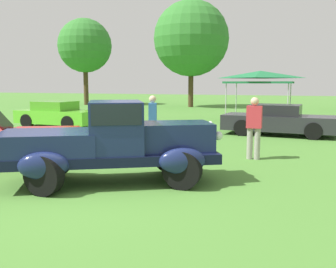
{
  "coord_description": "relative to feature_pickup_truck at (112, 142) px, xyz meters",
  "views": [
    {
      "loc": [
        3.71,
        -6.24,
        2.06
      ],
      "look_at": [
        0.59,
        2.3,
        0.83
      ],
      "focal_mm": 40.27,
      "sensor_mm": 36.0,
      "label": 1
    }
  ],
  "objects": [
    {
      "name": "show_car_charcoal",
      "position": [
        2.73,
        8.69,
        -0.27
      ],
      "size": [
        4.48,
        1.97,
        1.22
      ],
      "color": "#28282D",
      "rests_on": "ground_plane"
    },
    {
      "name": "neighbor_convertible",
      "position": [
        -3.69,
        0.78,
        -0.29
      ],
      "size": [
        4.62,
        3.45,
        1.4
      ],
      "color": "red",
      "rests_on": "ground_plane"
    },
    {
      "name": "show_car_lime",
      "position": [
        -7.23,
        7.98,
        -0.27
      ],
      "size": [
        3.98,
        1.88,
        1.22
      ],
      "color": "#60C62D",
      "rests_on": "ground_plane"
    },
    {
      "name": "spectator_near_truck",
      "position": [
        2.44,
        3.48,
        0.05
      ],
      "size": [
        0.4,
        0.24,
        1.69
      ],
      "color": "#9E998E",
      "rests_on": "ground_plane"
    },
    {
      "name": "canopy_tent_left_field",
      "position": [
        1.42,
        13.65,
        1.56
      ],
      "size": [
        3.34,
        3.34,
        2.71
      ],
      "color": "#B7B7BC",
      "rests_on": "ground_plane"
    },
    {
      "name": "spectator_by_row",
      "position": [
        -0.69,
        3.89,
        0.05
      ],
      "size": [
        0.36,
        0.46,
        1.69
      ],
      "color": "#383838",
      "rests_on": "ground_plane"
    },
    {
      "name": "treeline_mid_left",
      "position": [
        -5.7,
        24.76,
        4.96
      ],
      "size": [
        6.43,
        6.43,
        9.06
      ],
      "color": "#47331E",
      "rests_on": "ground_plane"
    },
    {
      "name": "feature_pickup_truck",
      "position": [
        0.0,
        0.0,
        0.0
      ],
      "size": [
        4.5,
        3.39,
        1.7
      ],
      "color": "black",
      "rests_on": "ground_plane"
    },
    {
      "name": "ground_plane",
      "position": [
        0.01,
        -0.58,
        -0.87
      ],
      "size": [
        120.0,
        120.0,
        0.0
      ],
      "primitive_type": "plane",
      "color": "#4C8433"
    },
    {
      "name": "treeline_far_left",
      "position": [
        -16.12,
        24.61,
        4.69
      ],
      "size": [
        5.05,
        5.05,
        8.11
      ],
      "color": "#47331E",
      "rests_on": "ground_plane"
    }
  ]
}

